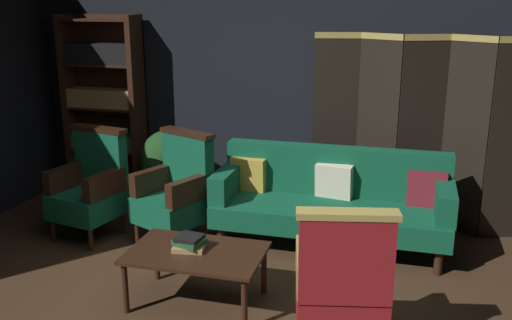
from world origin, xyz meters
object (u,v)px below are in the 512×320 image
object	(u,v)px
coffee_table	(196,257)
folding_screen	(420,130)
bookshelf	(105,102)
velvet_couch	(332,197)
book_black_cloth	(189,238)
book_green_cloth	(189,242)
armchair_gilt_accent	(342,283)
book_tan_leather	(190,247)
potted_plant	(167,165)
armchair_wing_left	(91,187)
armchair_wing_right	(176,192)

from	to	relation	value
coffee_table	folding_screen	bearing A→B (deg)	52.22
bookshelf	coffee_table	world-z (taller)	bookshelf
bookshelf	velvet_couch	distance (m)	2.87
book_black_cloth	book_green_cloth	bearing A→B (deg)	0.00
velvet_couch	armchair_gilt_accent	bearing A→B (deg)	-80.21
armchair_gilt_accent	book_tan_leather	bearing A→B (deg)	162.44
velvet_couch	potted_plant	bearing A→B (deg)	166.65
coffee_table	potted_plant	size ratio (longest dim) A/B	1.15
folding_screen	potted_plant	world-z (taller)	folding_screen
armchair_wing_left	book_black_cloth	bearing A→B (deg)	-33.96
bookshelf	velvet_couch	bearing A→B (deg)	-15.33
potted_plant	book_tan_leather	size ratio (longest dim) A/B	3.78
armchair_gilt_accent	book_green_cloth	bearing A→B (deg)	162.44
book_tan_leather	book_green_cloth	distance (m)	0.04
bookshelf	book_black_cloth	bearing A→B (deg)	-48.63
armchair_wing_right	coffee_table	bearing A→B (deg)	-60.34
armchair_gilt_accent	armchair_wing_right	bearing A→B (deg)	141.03
armchair_wing_right	armchair_wing_left	bearing A→B (deg)	-174.34
armchair_gilt_accent	potted_plant	distance (m)	3.01
velvet_couch	armchair_gilt_accent	size ratio (longest dim) A/B	2.04
armchair_wing_left	armchair_wing_right	distance (m)	0.84
folding_screen	armchair_gilt_accent	bearing A→B (deg)	-100.77
bookshelf	coffee_table	distance (m)	2.90
coffee_table	book_tan_leather	xyz separation A→B (m)	(-0.06, 0.03, 0.06)
potted_plant	armchair_wing_left	bearing A→B (deg)	-116.54
armchair_wing_left	armchair_wing_right	size ratio (longest dim) A/B	1.00
book_tan_leather	coffee_table	bearing A→B (deg)	-24.61
armchair_wing_left	book_black_cloth	size ratio (longest dim) A/B	5.73
folding_screen	armchair_gilt_accent	xyz separation A→B (m)	(-0.45, -2.36, -0.50)
armchair_gilt_accent	armchair_wing_left	world-z (taller)	same
folding_screen	bookshelf	bearing A→B (deg)	178.66
folding_screen	book_tan_leather	world-z (taller)	folding_screen
book_black_cloth	armchair_wing_left	bearing A→B (deg)	146.04
armchair_gilt_accent	armchair_wing_left	size ratio (longest dim) A/B	1.00
folding_screen	armchair_wing_left	size ratio (longest dim) A/B	2.03
velvet_couch	armchair_wing_right	world-z (taller)	armchair_wing_right
book_tan_leather	bookshelf	bearing A→B (deg)	131.37
folding_screen	armchair_wing_left	distance (m)	3.21
armchair_gilt_accent	book_tan_leather	world-z (taller)	armchair_gilt_accent
coffee_table	armchair_wing_right	size ratio (longest dim) A/B	0.96
armchair_wing_right	armchair_gilt_accent	bearing A→B (deg)	-38.97
armchair_wing_left	bookshelf	bearing A→B (deg)	111.52
velvet_couch	coffee_table	distance (m)	1.58
bookshelf	book_tan_leather	size ratio (longest dim) A/B	8.88
coffee_table	potted_plant	bearing A→B (deg)	119.45
book_tan_leather	book_green_cloth	bearing A→B (deg)	0.00
armchair_gilt_accent	book_tan_leather	distance (m)	1.23
bookshelf	armchair_wing_left	xyz separation A→B (m)	(0.45, -1.14, -0.60)
book_tan_leather	velvet_couch	bearing A→B (deg)	56.42
bookshelf	book_black_cloth	world-z (taller)	bookshelf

